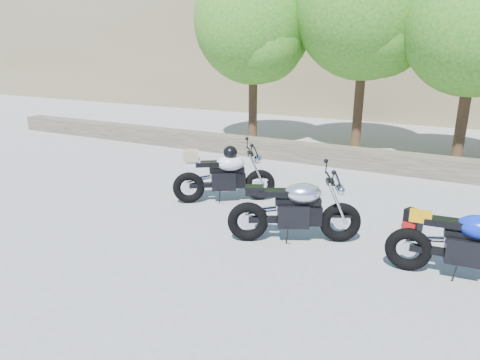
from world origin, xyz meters
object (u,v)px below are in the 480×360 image
object	(u,v)px
blue_bike	(468,246)
white_bike	(224,175)
silver_bike	(295,211)
backpack	(413,221)

from	to	relation	value
blue_bike	white_bike	bearing A→B (deg)	159.38
white_bike	silver_bike	bearing A→B (deg)	-64.68
silver_bike	backpack	size ratio (longest dim) A/B	5.35
white_bike	backpack	distance (m)	3.60
blue_bike	backpack	size ratio (longest dim) A/B	5.50
blue_bike	silver_bike	bearing A→B (deg)	172.51
silver_bike	blue_bike	world-z (taller)	silver_bike
silver_bike	white_bike	world-z (taller)	white_bike
silver_bike	backpack	xyz separation A→B (m)	(1.65, 1.31, -0.34)
silver_bike	blue_bike	distance (m)	2.45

